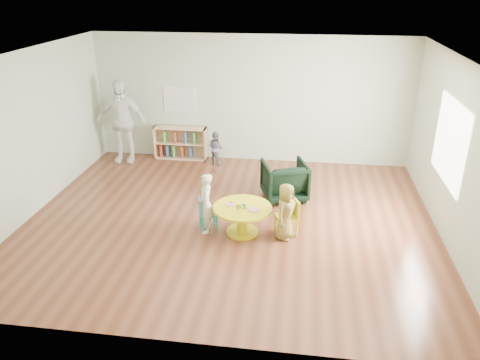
{
  "coord_description": "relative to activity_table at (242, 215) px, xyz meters",
  "views": [
    {
      "loc": [
        1.17,
        -7.09,
        3.91
      ],
      "look_at": [
        0.22,
        -0.3,
        0.91
      ],
      "focal_mm": 35.0,
      "sensor_mm": 36.0,
      "label": 1
    }
  ],
  "objects": [
    {
      "name": "alphabet_poster",
      "position": [
        -1.88,
        3.38,
        1.02
      ],
      "size": [
        0.74,
        0.01,
        0.54
      ],
      "color": "white",
      "rests_on": "ground"
    },
    {
      "name": "toddler",
      "position": [
        -1.01,
        2.99,
        0.05
      ],
      "size": [
        0.47,
        0.44,
        0.76
      ],
      "primitive_type": "imported",
      "rotation": [
        0.0,
        0.0,
        2.62
      ],
      "color": "#171A3A",
      "rests_on": "ground"
    },
    {
      "name": "armchair",
      "position": [
        0.61,
        1.43,
        0.03
      ],
      "size": [
        0.99,
        1.0,
        0.73
      ],
      "primitive_type": "imported",
      "rotation": [
        0.0,
        0.0,
        3.45
      ],
      "color": "black",
      "rests_on": "ground"
    },
    {
      "name": "room",
      "position": [
        -0.26,
        0.4,
        1.56
      ],
      "size": [
        7.1,
        7.0,
        2.8
      ],
      "color": "brown",
      "rests_on": "ground"
    },
    {
      "name": "kid_chair_left",
      "position": [
        -0.62,
        0.06,
        -0.04
      ],
      "size": [
        0.38,
        0.38,
        0.55
      ],
      "rotation": [
        0.0,
        0.0,
        -1.21
      ],
      "color": "teal",
      "rests_on": "ground"
    },
    {
      "name": "bookshelf",
      "position": [
        -1.89,
        3.26,
        0.04
      ],
      "size": [
        1.2,
        0.3,
        0.75
      ],
      "color": "tan",
      "rests_on": "ground"
    },
    {
      "name": "child_right",
      "position": [
        0.7,
        -0.05,
        0.14
      ],
      "size": [
        0.46,
        0.54,
        0.94
      ],
      "primitive_type": "imported",
      "rotation": [
        0.0,
        0.0,
        1.17
      ],
      "color": "yellow",
      "rests_on": "ground"
    },
    {
      "name": "adult_caretaker",
      "position": [
        -3.11,
        2.89,
        0.6
      ],
      "size": [
        1.12,
        0.53,
        1.87
      ],
      "primitive_type": "imported",
      "rotation": [
        0.0,
        0.0,
        0.07
      ],
      "color": "white",
      "rests_on": "ground"
    },
    {
      "name": "activity_table",
      "position": [
        0.0,
        0.0,
        0.0
      ],
      "size": [
        0.96,
        0.96,
        0.52
      ],
      "rotation": [
        0.0,
        0.0,
        0.09
      ],
      "color": "#D2C711",
      "rests_on": "ground"
    },
    {
      "name": "kid_chair_right",
      "position": [
        0.75,
        0.07,
        0.0
      ],
      "size": [
        0.44,
        0.44,
        0.62
      ],
      "rotation": [
        0.0,
        0.0,
        2.0
      ],
      "color": "#D2C711",
      "rests_on": "ground"
    },
    {
      "name": "child_left",
      "position": [
        -0.6,
        -0.02,
        0.18
      ],
      "size": [
        0.32,
        0.41,
        1.02
      ],
      "primitive_type": "imported",
      "rotation": [
        0.0,
        0.0,
        -1.36
      ],
      "color": "silver",
      "rests_on": "ground"
    }
  ]
}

